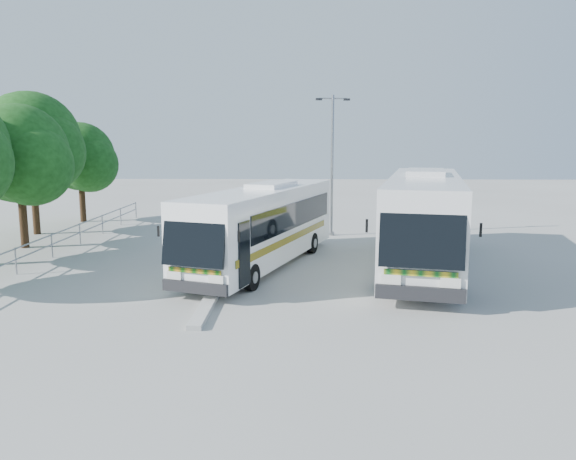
{
  "coord_description": "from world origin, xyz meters",
  "views": [
    {
      "loc": [
        0.51,
        -19.84,
        4.91
      ],
      "look_at": [
        -0.05,
        1.51,
        1.45
      ],
      "focal_mm": 35.0,
      "sensor_mm": 36.0,
      "label": 1
    }
  ],
  "objects_px": {
    "tree_far_c": "(20,154)",
    "coach_adjacent": "(424,217)",
    "tree_far_d": "(32,141)",
    "lamppost": "(332,159)",
    "coach_main": "(263,224)",
    "tree_far_e": "(81,157)"
  },
  "relations": [
    {
      "from": "coach_main",
      "to": "lamppost",
      "type": "bearing_deg",
      "value": 86.04
    },
    {
      "from": "tree_far_c",
      "to": "lamppost",
      "type": "height_order",
      "value": "lamppost"
    },
    {
      "from": "coach_adjacent",
      "to": "lamppost",
      "type": "height_order",
      "value": "lamppost"
    },
    {
      "from": "tree_far_d",
      "to": "lamppost",
      "type": "distance_m",
      "value": 15.34
    },
    {
      "from": "tree_far_c",
      "to": "coach_adjacent",
      "type": "bearing_deg",
      "value": -10.82
    },
    {
      "from": "tree_far_d",
      "to": "coach_adjacent",
      "type": "relative_size",
      "value": 0.57
    },
    {
      "from": "tree_far_d",
      "to": "coach_main",
      "type": "distance_m",
      "value": 14.6
    },
    {
      "from": "lamppost",
      "to": "tree_far_e",
      "type": "bearing_deg",
      "value": 153.46
    },
    {
      "from": "tree_far_e",
      "to": "coach_main",
      "type": "distance_m",
      "value": 16.63
    },
    {
      "from": "tree_far_c",
      "to": "coach_main",
      "type": "distance_m",
      "value": 11.93
    },
    {
      "from": "tree_far_d",
      "to": "lamppost",
      "type": "relative_size",
      "value": 1.03
    },
    {
      "from": "coach_main",
      "to": "tree_far_d",
      "type": "bearing_deg",
      "value": 168.36
    },
    {
      "from": "tree_far_c",
      "to": "tree_far_d",
      "type": "height_order",
      "value": "tree_far_d"
    },
    {
      "from": "tree_far_c",
      "to": "tree_far_d",
      "type": "relative_size",
      "value": 0.88
    },
    {
      "from": "tree_far_c",
      "to": "coach_main",
      "type": "relative_size",
      "value": 0.59
    },
    {
      "from": "tree_far_d",
      "to": "tree_far_e",
      "type": "bearing_deg",
      "value": 81.37
    },
    {
      "from": "tree_far_d",
      "to": "coach_main",
      "type": "height_order",
      "value": "tree_far_d"
    },
    {
      "from": "coach_main",
      "to": "lamppost",
      "type": "xyz_separation_m",
      "value": [
        3.01,
        7.22,
        2.25
      ]
    },
    {
      "from": "tree_far_e",
      "to": "lamppost",
      "type": "bearing_deg",
      "value": -17.03
    },
    {
      "from": "coach_adjacent",
      "to": "lamppost",
      "type": "xyz_separation_m",
      "value": [
        -3.21,
        7.03,
        1.99
      ]
    },
    {
      "from": "tree_far_e",
      "to": "coach_main",
      "type": "bearing_deg",
      "value": -45.19
    },
    {
      "from": "tree_far_e",
      "to": "coach_main",
      "type": "relative_size",
      "value": 0.54
    }
  ]
}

